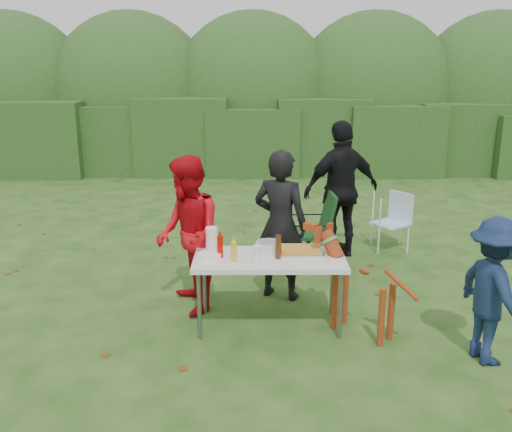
{
  "coord_description": "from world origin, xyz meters",
  "views": [
    {
      "loc": [
        0.03,
        -5.21,
        2.57
      ],
      "look_at": [
        0.05,
        0.44,
        1.0
      ],
      "focal_mm": 38.0,
      "sensor_mm": 36.0,
      "label": 1
    }
  ],
  "objects_px": {
    "person_red_jacket": "(188,235)",
    "camping_chair": "(311,229)",
    "child": "(494,291)",
    "dog": "(364,287)",
    "lawn_chair": "(390,221)",
    "beer_bottle": "(278,247)",
    "person_cook": "(280,225)",
    "paper_towel_roll": "(212,240)",
    "ketchup_bottle": "(220,247)",
    "folding_table": "(269,262)",
    "person_black_puffy": "(341,190)",
    "mustard_bottle": "(234,251)"
  },
  "relations": [
    {
      "from": "person_red_jacket",
      "to": "camping_chair",
      "type": "bearing_deg",
      "value": 115.9
    },
    {
      "from": "child",
      "to": "dog",
      "type": "relative_size",
      "value": 1.27
    },
    {
      "from": "lawn_chair",
      "to": "beer_bottle",
      "type": "xyz_separation_m",
      "value": [
        -1.73,
        -2.45,
        0.45
      ]
    },
    {
      "from": "person_cook",
      "to": "dog",
      "type": "distance_m",
      "value": 1.25
    },
    {
      "from": "person_cook",
      "to": "paper_towel_roll",
      "type": "xyz_separation_m",
      "value": [
        -0.72,
        -0.58,
        0.02
      ]
    },
    {
      "from": "dog",
      "to": "camping_chair",
      "type": "relative_size",
      "value": 1.07
    },
    {
      "from": "ketchup_bottle",
      "to": "child",
      "type": "bearing_deg",
      "value": -15.67
    },
    {
      "from": "person_cook",
      "to": "ketchup_bottle",
      "type": "distance_m",
      "value": 0.97
    },
    {
      "from": "folding_table",
      "to": "paper_towel_roll",
      "type": "xyz_separation_m",
      "value": [
        -0.58,
        0.16,
        0.18
      ]
    },
    {
      "from": "ketchup_bottle",
      "to": "beer_bottle",
      "type": "bearing_deg",
      "value": -3.45
    },
    {
      "from": "folding_table",
      "to": "child",
      "type": "xyz_separation_m",
      "value": [
        1.95,
        -0.69,
        -0.02
      ]
    },
    {
      "from": "person_black_puffy",
      "to": "dog",
      "type": "distance_m",
      "value": 2.35
    },
    {
      "from": "mustard_bottle",
      "to": "beer_bottle",
      "type": "bearing_deg",
      "value": 10.34
    },
    {
      "from": "paper_towel_roll",
      "to": "lawn_chair",
      "type": "bearing_deg",
      "value": 43.25
    },
    {
      "from": "ketchup_bottle",
      "to": "lawn_chair",
      "type": "bearing_deg",
      "value": 46.4
    },
    {
      "from": "person_black_puffy",
      "to": "mustard_bottle",
      "type": "relative_size",
      "value": 9.4
    },
    {
      "from": "camping_chair",
      "to": "beer_bottle",
      "type": "distance_m",
      "value": 1.93
    },
    {
      "from": "person_red_jacket",
      "to": "mustard_bottle",
      "type": "xyz_separation_m",
      "value": [
        0.5,
        -0.5,
        -0.0
      ]
    },
    {
      "from": "beer_bottle",
      "to": "camping_chair",
      "type": "bearing_deg",
      "value": 74.23
    },
    {
      "from": "person_cook",
      "to": "beer_bottle",
      "type": "distance_m",
      "value": 0.77
    },
    {
      "from": "folding_table",
      "to": "person_cook",
      "type": "bearing_deg",
      "value": 79.0
    },
    {
      "from": "lawn_chair",
      "to": "beer_bottle",
      "type": "distance_m",
      "value": 3.03
    },
    {
      "from": "person_red_jacket",
      "to": "beer_bottle",
      "type": "height_order",
      "value": "person_red_jacket"
    },
    {
      "from": "paper_towel_roll",
      "to": "person_red_jacket",
      "type": "bearing_deg",
      "value": 139.72
    },
    {
      "from": "person_cook",
      "to": "person_red_jacket",
      "type": "distance_m",
      "value": 1.05
    },
    {
      "from": "dog",
      "to": "person_cook",
      "type": "bearing_deg",
      "value": -7.23
    },
    {
      "from": "lawn_chair",
      "to": "ketchup_bottle",
      "type": "height_order",
      "value": "ketchup_bottle"
    },
    {
      "from": "lawn_chair",
      "to": "camping_chair",
      "type": "bearing_deg",
      "value": -7.4
    },
    {
      "from": "dog",
      "to": "beer_bottle",
      "type": "distance_m",
      "value": 0.91
    },
    {
      "from": "lawn_chair",
      "to": "beer_bottle",
      "type": "relative_size",
      "value": 3.44
    },
    {
      "from": "paper_towel_roll",
      "to": "beer_bottle",
      "type": "bearing_deg",
      "value": -16.44
    },
    {
      "from": "person_red_jacket",
      "to": "mustard_bottle",
      "type": "bearing_deg",
      "value": 26.86
    },
    {
      "from": "beer_bottle",
      "to": "folding_table",
      "type": "bearing_deg",
      "value": 155.99
    },
    {
      "from": "person_red_jacket",
      "to": "child",
      "type": "relative_size",
      "value": 1.27
    },
    {
      "from": "person_cook",
      "to": "person_black_puffy",
      "type": "relative_size",
      "value": 0.91
    },
    {
      "from": "person_red_jacket",
      "to": "child",
      "type": "xyz_separation_m",
      "value": [
        2.8,
        -1.07,
        -0.18
      ]
    },
    {
      "from": "person_black_puffy",
      "to": "ketchup_bottle",
      "type": "bearing_deg",
      "value": 34.25
    },
    {
      "from": "mustard_bottle",
      "to": "paper_towel_roll",
      "type": "distance_m",
      "value": 0.36
    },
    {
      "from": "child",
      "to": "beer_bottle",
      "type": "distance_m",
      "value": 1.98
    },
    {
      "from": "person_black_puffy",
      "to": "beer_bottle",
      "type": "relative_size",
      "value": 7.83
    },
    {
      "from": "folding_table",
      "to": "ketchup_bottle",
      "type": "relative_size",
      "value": 6.82
    },
    {
      "from": "camping_chair",
      "to": "paper_towel_roll",
      "type": "height_order",
      "value": "paper_towel_roll"
    },
    {
      "from": "dog",
      "to": "beer_bottle",
      "type": "xyz_separation_m",
      "value": [
        -0.83,
        0.15,
        0.36
      ]
    },
    {
      "from": "folding_table",
      "to": "ketchup_bottle",
      "type": "bearing_deg",
      "value": -179.65
    },
    {
      "from": "person_red_jacket",
      "to": "camping_chair",
      "type": "xyz_separation_m",
      "value": [
        1.45,
        1.4,
        -0.35
      ]
    },
    {
      "from": "person_black_puffy",
      "to": "mustard_bottle",
      "type": "xyz_separation_m",
      "value": [
        -1.39,
        -2.24,
        -0.1
      ]
    },
    {
      "from": "ketchup_bottle",
      "to": "person_red_jacket",
      "type": "bearing_deg",
      "value": 133.05
    },
    {
      "from": "mustard_bottle",
      "to": "person_cook",
      "type": "bearing_deg",
      "value": 60.0
    },
    {
      "from": "person_cook",
      "to": "child",
      "type": "height_order",
      "value": "person_cook"
    },
    {
      "from": "person_black_puffy",
      "to": "paper_towel_roll",
      "type": "height_order",
      "value": "person_black_puffy"
    }
  ]
}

